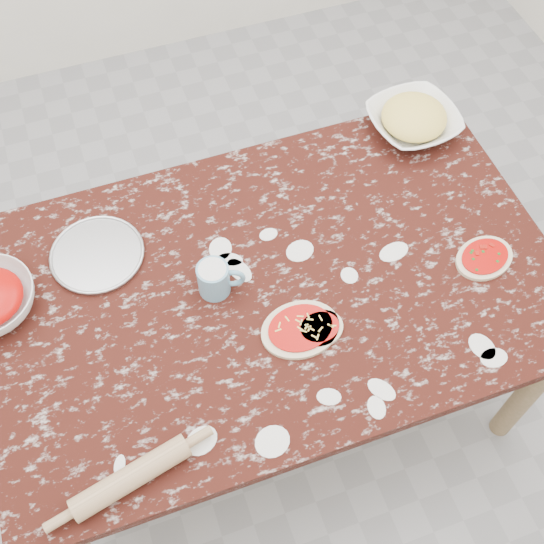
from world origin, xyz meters
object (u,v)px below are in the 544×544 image
at_px(cheese_bowl, 413,122).
at_px(flour_mug, 215,279).
at_px(worktable, 272,297).
at_px(pizza_tray, 97,255).
at_px(rolling_pin, 131,477).

bearing_deg(cheese_bowl, flour_mug, -154.61).
distance_m(worktable, flour_mug, 0.21).
bearing_deg(pizza_tray, worktable, -29.30).
bearing_deg(pizza_tray, rolling_pin, -94.40).
xyz_separation_m(worktable, pizza_tray, (-0.44, 0.25, 0.09)).
bearing_deg(pizza_tray, cheese_bowl, 8.01).
bearing_deg(pizza_tray, flour_mug, -37.15).
xyz_separation_m(worktable, rolling_pin, (-0.49, -0.41, 0.11)).
relative_size(pizza_tray, flour_mug, 2.03).
bearing_deg(flour_mug, rolling_pin, -127.67).
relative_size(worktable, pizza_tray, 6.10).
bearing_deg(worktable, rolling_pin, -140.24).
distance_m(worktable, cheese_bowl, 0.75).
distance_m(worktable, rolling_pin, 0.65).
distance_m(flour_mug, rolling_pin, 0.55).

